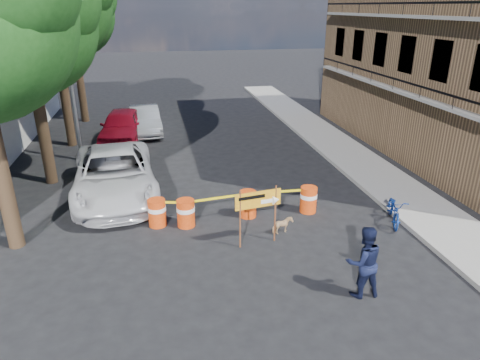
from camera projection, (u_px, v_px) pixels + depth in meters
name	position (u px, v px, depth m)	size (l,w,h in m)	color
ground	(258.00, 257.00, 11.99)	(120.00, 120.00, 0.00)	black
sidewalk_east	(365.00, 167.00, 18.53)	(2.40, 40.00, 0.15)	gray
apartment_building	(479.00, 19.00, 19.15)	(8.00, 16.00, 12.00)	#8E6A48
tree_mid_a	(26.00, 23.00, 14.87)	(5.25, 5.00, 8.68)	#332316
tree_mid_b	(52.00, 2.00, 19.14)	(5.67, 5.40, 9.62)	#332316
tree_far	(72.00, 12.00, 23.87)	(5.04, 4.80, 8.84)	#332316
streetlamp	(69.00, 62.00, 17.89)	(1.25, 0.18, 8.00)	gray
barrel_far_left	(157.00, 212.00, 13.57)	(0.58, 0.58, 0.90)	red
barrel_mid_left	(186.00, 213.00, 13.54)	(0.58, 0.58, 0.90)	red
barrel_mid_right	(248.00, 203.00, 14.17)	(0.58, 0.58, 0.90)	red
barrel_far_right	(308.00, 199.00, 14.49)	(0.58, 0.58, 0.90)	red
detour_sign	(264.00, 203.00, 12.23)	(1.38, 0.34, 1.80)	#592D19
pedestrian	(364.00, 262.00, 10.12)	(0.89, 0.70, 1.84)	black
bicycle	(396.00, 198.00, 13.61)	(0.61, 0.92, 1.75)	navy
dog	(282.00, 226.00, 13.17)	(0.29, 0.63, 0.53)	#DAB07D
suv_white	(115.00, 174.00, 15.58)	(2.85, 6.17, 1.71)	silver
sedan_red	(122.00, 126.00, 22.04)	(1.93, 4.80, 1.63)	maroon
sedan_silver	(145.00, 120.00, 23.52)	(1.53, 4.39, 1.45)	#B4B7BC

